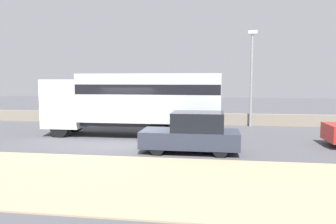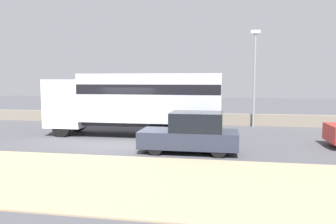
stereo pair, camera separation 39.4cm
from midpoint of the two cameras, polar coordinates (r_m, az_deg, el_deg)
The scene contains 7 objects.
ground_plane at distance 15.05m, azimuth -8.51°, elevation -5.40°, with size 80.00×80.00×0.00m, color #47474C.
dirt_shoulder_foreground at distance 10.25m, azimuth -17.34°, elevation -10.71°, with size 60.00×5.29×0.04m.
stone_wall_backdrop at distance 21.64m, azimuth -3.15°, elevation -1.03°, with size 60.00×0.35×0.72m.
street_lamp at distance 20.60m, azimuth 13.82°, elevation 7.05°, with size 0.56×0.28×5.81m.
box_truck at distance 16.64m, azimuth -6.25°, elevation 2.27°, with size 8.93×2.49×3.16m.
car_hatchback at distance 12.96m, azimuth 3.43°, elevation -3.69°, with size 3.84×1.71×1.60m.
pedestrian at distance 22.19m, azimuth -18.69°, elevation 0.37°, with size 0.40×0.40×1.83m.
Camera 1 is at (4.17, -14.15, 2.85)m, focal length 35.00 mm.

